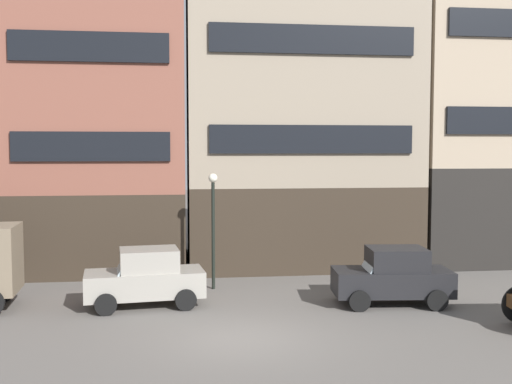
% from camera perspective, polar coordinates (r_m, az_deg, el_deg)
% --- Properties ---
extents(ground_plane, '(120.00, 120.00, 0.00)m').
position_cam_1_polar(ground_plane, '(16.34, -1.50, -13.65)').
color(ground_plane, '#605B56').
extents(building_center_left, '(7.39, 7.48, 18.36)m').
position_cam_1_polar(building_center_left, '(27.15, -14.31, 12.91)').
color(building_center_left, '#33281E').
rests_on(building_center_left, ground_plane).
extents(building_center_right, '(10.03, 7.48, 15.40)m').
position_cam_1_polar(building_center_right, '(27.24, 3.74, 9.85)').
color(building_center_right, '#33281E').
rests_on(building_center_right, ground_plane).
extents(building_far_right, '(7.20, 7.48, 16.28)m').
position_cam_1_polar(building_far_right, '(29.95, 19.71, 9.95)').
color(building_far_right, black).
rests_on(building_far_right, ground_plane).
extents(sedan_dark, '(3.86, 2.20, 1.83)m').
position_cam_1_polar(sedan_dark, '(19.65, -10.34, -7.93)').
color(sedan_dark, gray).
rests_on(sedan_dark, ground_plane).
extents(sedan_light, '(3.83, 2.13, 1.83)m').
position_cam_1_polar(sedan_light, '(20.03, 12.76, -7.74)').
color(sedan_light, black).
rests_on(sedan_light, ground_plane).
extents(streetlamp_curbside, '(0.32, 0.32, 4.12)m').
position_cam_1_polar(streetlamp_curbside, '(21.47, -4.06, -2.11)').
color(streetlamp_curbside, black).
rests_on(streetlamp_curbside, ground_plane).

